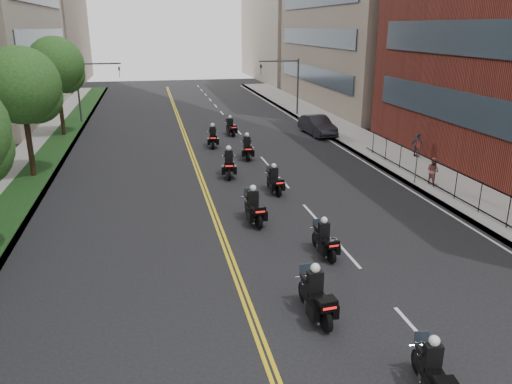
% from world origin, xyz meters
% --- Properties ---
extents(sidewalk_right, '(4.00, 90.00, 0.15)m').
position_xyz_m(sidewalk_right, '(12.00, 25.00, 0.07)').
color(sidewalk_right, gray).
rests_on(sidewalk_right, ground).
extents(sidewalk_left, '(4.00, 90.00, 0.15)m').
position_xyz_m(sidewalk_left, '(-12.00, 25.00, 0.07)').
color(sidewalk_left, gray).
rests_on(sidewalk_left, ground).
extents(grass_strip, '(2.00, 90.00, 0.04)m').
position_xyz_m(grass_strip, '(-11.20, 25.00, 0.17)').
color(grass_strip, black).
rests_on(grass_strip, sidewalk_left).
extents(iron_fence, '(0.05, 28.00, 1.50)m').
position_xyz_m(iron_fence, '(11.00, 12.00, 0.90)').
color(iron_fence, black).
rests_on(iron_fence, sidewalk_right).
extents(traffic_signal_right, '(4.09, 0.20, 5.60)m').
position_xyz_m(traffic_signal_right, '(9.54, 42.00, 3.70)').
color(traffic_signal_right, '#3F3F44').
rests_on(traffic_signal_right, ground).
extents(traffic_signal_left, '(4.09, 0.20, 5.60)m').
position_xyz_m(traffic_signal_left, '(-9.54, 42.00, 3.70)').
color(traffic_signal_left, '#3F3F44').
rests_on(traffic_signal_left, ground).
extents(motorcycle_1, '(0.66, 2.17, 1.61)m').
position_xyz_m(motorcycle_1, '(2.17, 2.23, 0.63)').
color(motorcycle_1, black).
rests_on(motorcycle_1, ground).
extents(motorcycle_2, '(0.64, 2.43, 1.79)m').
position_xyz_m(motorcycle_2, '(0.49, 6.12, 0.71)').
color(motorcycle_2, black).
rests_on(motorcycle_2, ground).
extents(motorcycle_3, '(0.55, 2.15, 1.59)m').
position_xyz_m(motorcycle_3, '(2.24, 10.29, 0.63)').
color(motorcycle_3, black).
rests_on(motorcycle_3, ground).
extents(motorcycle_4, '(0.65, 2.43, 1.79)m').
position_xyz_m(motorcycle_4, '(0.22, 14.26, 0.71)').
color(motorcycle_4, black).
rests_on(motorcycle_4, ground).
extents(motorcycle_5, '(0.57, 2.20, 1.62)m').
position_xyz_m(motorcycle_5, '(2.22, 18.34, 0.64)').
color(motorcycle_5, black).
rests_on(motorcycle_5, ground).
extents(motorcycle_6, '(0.77, 2.54, 1.88)m').
position_xyz_m(motorcycle_6, '(0.28, 21.92, 0.74)').
color(motorcycle_6, black).
rests_on(motorcycle_6, ground).
extents(motorcycle_7, '(0.68, 2.42, 1.78)m').
position_xyz_m(motorcycle_7, '(2.17, 25.87, 0.71)').
color(motorcycle_7, black).
rests_on(motorcycle_7, ground).
extents(motorcycle_8, '(0.66, 2.43, 1.79)m').
position_xyz_m(motorcycle_8, '(0.32, 29.83, 0.71)').
color(motorcycle_8, black).
rests_on(motorcycle_8, ground).
extents(motorcycle_9, '(0.65, 2.23, 1.65)m').
position_xyz_m(motorcycle_9, '(2.31, 33.74, 0.65)').
color(motorcycle_9, black).
rests_on(motorcycle_9, ground).
extents(parked_sedan, '(2.08, 4.97, 1.60)m').
position_xyz_m(parked_sedan, '(9.40, 32.40, 0.80)').
color(parked_sedan, black).
rests_on(parked_sedan, ground).
extents(pedestrian_b, '(0.79, 0.89, 1.54)m').
position_xyz_m(pedestrian_b, '(11.20, 17.55, 0.92)').
color(pedestrian_b, '#9A5654').
rests_on(pedestrian_b, sidewalk_right).
extents(pedestrian_c, '(0.63, 1.02, 1.63)m').
position_xyz_m(pedestrian_c, '(13.50, 23.42, 0.96)').
color(pedestrian_c, '#414149').
rests_on(pedestrian_c, sidewalk_right).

